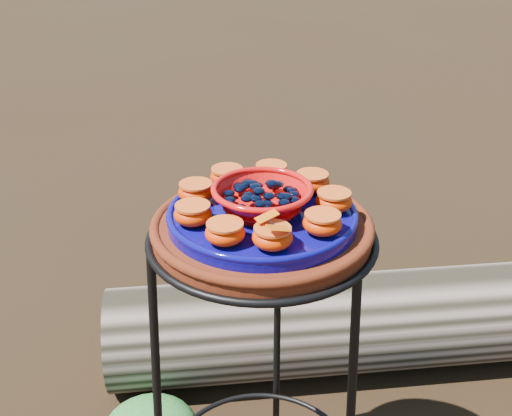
% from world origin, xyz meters
% --- Properties ---
extents(plant_stand, '(0.44, 0.44, 0.70)m').
position_xyz_m(plant_stand, '(0.00, 0.00, 0.35)').
color(plant_stand, black).
rests_on(plant_stand, ground).
extents(terracotta_saucer, '(0.38, 0.38, 0.03)m').
position_xyz_m(terracotta_saucer, '(0.00, 0.00, 0.72)').
color(terracotta_saucer, '#461408').
rests_on(terracotta_saucer, plant_stand).
extents(cobalt_plate, '(0.32, 0.32, 0.02)m').
position_xyz_m(cobalt_plate, '(0.00, 0.00, 0.74)').
color(cobalt_plate, '#080644').
rests_on(cobalt_plate, terracotta_saucer).
extents(red_bowl, '(0.16, 0.16, 0.04)m').
position_xyz_m(red_bowl, '(0.00, 0.00, 0.77)').
color(red_bowl, red).
rests_on(red_bowl, cobalt_plate).
extents(glass_gems, '(0.13, 0.13, 0.02)m').
position_xyz_m(glass_gems, '(0.00, 0.00, 0.81)').
color(glass_gems, black).
rests_on(glass_gems, red_bowl).
extents(orange_half_0, '(0.06, 0.06, 0.03)m').
position_xyz_m(orange_half_0, '(0.04, -0.12, 0.77)').
color(orange_half_0, red).
rests_on(orange_half_0, cobalt_plate).
extents(orange_half_1, '(0.06, 0.06, 0.03)m').
position_xyz_m(orange_half_1, '(0.11, -0.06, 0.77)').
color(orange_half_1, red).
rests_on(orange_half_1, cobalt_plate).
extents(orange_half_2, '(0.06, 0.06, 0.03)m').
position_xyz_m(orange_half_2, '(0.12, 0.03, 0.77)').
color(orange_half_2, red).
rests_on(orange_half_2, cobalt_plate).
extents(orange_half_3, '(0.06, 0.06, 0.03)m').
position_xyz_m(orange_half_3, '(0.07, 0.10, 0.77)').
color(orange_half_3, red).
rests_on(orange_half_3, cobalt_plate).
extents(orange_half_4, '(0.06, 0.06, 0.03)m').
position_xyz_m(orange_half_4, '(-0.00, 0.12, 0.77)').
color(orange_half_4, red).
rests_on(orange_half_4, cobalt_plate).
extents(orange_half_5, '(0.06, 0.06, 0.03)m').
position_xyz_m(orange_half_5, '(-0.08, 0.09, 0.77)').
color(orange_half_5, red).
rests_on(orange_half_5, cobalt_plate).
extents(orange_half_6, '(0.06, 0.06, 0.03)m').
position_xyz_m(orange_half_6, '(-0.12, 0.02, 0.77)').
color(orange_half_6, red).
rests_on(orange_half_6, cobalt_plate).
extents(orange_half_7, '(0.06, 0.06, 0.03)m').
position_xyz_m(orange_half_7, '(-0.10, -0.06, 0.77)').
color(orange_half_7, red).
rests_on(orange_half_7, cobalt_plate).
extents(orange_half_8, '(0.06, 0.06, 0.03)m').
position_xyz_m(orange_half_8, '(-0.04, -0.12, 0.77)').
color(orange_half_8, red).
rests_on(orange_half_8, cobalt_plate).
extents(butterfly, '(0.09, 0.08, 0.01)m').
position_xyz_m(butterfly, '(0.04, -0.12, 0.79)').
color(butterfly, '#D45108').
rests_on(butterfly, orange_half_0).
extents(driftwood_log, '(1.55, 0.82, 0.28)m').
position_xyz_m(driftwood_log, '(0.24, 0.56, 0.14)').
color(driftwood_log, black).
rests_on(driftwood_log, ground).
extents(foliage_back, '(0.32, 0.32, 0.16)m').
position_xyz_m(foliage_back, '(-0.17, 0.54, 0.08)').
color(foliage_back, '#1E5923').
rests_on(foliage_back, ground).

